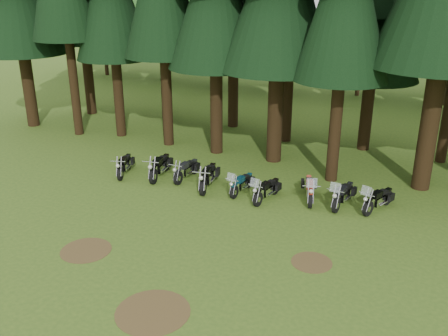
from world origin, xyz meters
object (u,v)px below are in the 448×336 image
at_px(motorcycle_4, 242,184).
at_px(motorcycle_8, 378,200).
at_px(motorcycle_6, 309,190).
at_px(motorcycle_1, 160,167).
at_px(motorcycle_0, 124,166).
at_px(motorcycle_5, 266,190).
at_px(motorcycle_7, 343,195).
at_px(motorcycle_3, 208,177).
at_px(motorcycle_2, 186,170).

height_order(motorcycle_4, motorcycle_8, motorcycle_8).
distance_m(motorcycle_6, motorcycle_8, 2.84).
bearing_deg(motorcycle_4, motorcycle_1, -175.70).
bearing_deg(motorcycle_1, motorcycle_6, -7.26).
xyz_separation_m(motorcycle_0, motorcycle_5, (7.31, 0.00, 0.00)).
relative_size(motorcycle_0, motorcycle_7, 0.92).
relative_size(motorcycle_3, motorcycle_6, 1.07).
distance_m(motorcycle_2, motorcycle_7, 7.38).
distance_m(motorcycle_3, motorcycle_7, 6.03).
height_order(motorcycle_4, motorcycle_5, motorcycle_5).
height_order(motorcycle_0, motorcycle_8, motorcycle_8).
relative_size(motorcycle_4, motorcycle_8, 0.95).
bearing_deg(motorcycle_7, motorcycle_8, 14.29).
bearing_deg(motorcycle_3, motorcycle_5, -14.99).
bearing_deg(motorcycle_0, motorcycle_1, -6.19).
distance_m(motorcycle_1, motorcycle_7, 8.68).
xyz_separation_m(motorcycle_4, motorcycle_7, (4.38, 0.52, 0.05)).
distance_m(motorcycle_5, motorcycle_7, 3.21).
bearing_deg(motorcycle_4, motorcycle_8, 12.75).
bearing_deg(motorcycle_3, motorcycle_0, 171.29).
bearing_deg(motorcycle_2, motorcycle_0, -164.39).
relative_size(motorcycle_0, motorcycle_6, 0.92).
relative_size(motorcycle_3, motorcycle_8, 1.14).
bearing_deg(motorcycle_8, motorcycle_0, -153.46).
distance_m(motorcycle_7, motorcycle_8, 1.41).
relative_size(motorcycle_2, motorcycle_8, 1.01).
relative_size(motorcycle_2, motorcycle_6, 0.94).
height_order(motorcycle_2, motorcycle_6, motorcycle_6).
distance_m(motorcycle_0, motorcycle_5, 7.31).
bearing_deg(motorcycle_3, motorcycle_8, -5.42).
xyz_separation_m(motorcycle_5, motorcycle_6, (1.68, 0.78, 0.03)).
xyz_separation_m(motorcycle_0, motorcycle_8, (11.83, 0.94, 0.01)).
height_order(motorcycle_3, motorcycle_5, motorcycle_5).
height_order(motorcycle_3, motorcycle_4, motorcycle_4).
relative_size(motorcycle_1, motorcycle_7, 1.07).
bearing_deg(motorcycle_7, motorcycle_0, -167.53).
height_order(motorcycle_0, motorcycle_4, motorcycle_4).
height_order(motorcycle_1, motorcycle_4, motorcycle_4).
xyz_separation_m(motorcycle_3, motorcycle_6, (4.56, 0.59, -0.02)).
distance_m(motorcycle_4, motorcycle_6, 2.99).
height_order(motorcycle_2, motorcycle_7, motorcycle_7).
bearing_deg(motorcycle_6, motorcycle_4, 171.96).
height_order(motorcycle_5, motorcycle_6, motorcycle_6).
xyz_separation_m(motorcycle_1, motorcycle_7, (8.67, 0.38, -0.03)).
relative_size(motorcycle_0, motorcycle_5, 0.97).
xyz_separation_m(motorcycle_2, motorcycle_3, (1.39, -0.51, 0.06)).
bearing_deg(motorcycle_6, motorcycle_8, -14.45).
bearing_deg(motorcycle_5, motorcycle_6, 34.94).
bearing_deg(motorcycle_8, motorcycle_4, -151.43).
bearing_deg(motorcycle_5, motorcycle_3, -173.71).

